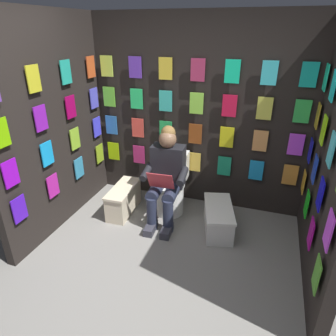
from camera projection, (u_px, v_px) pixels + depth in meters
name	position (u px, v px, depth m)	size (l,w,h in m)	color
ground_plane	(140.00, 303.00, 2.69)	(30.00, 30.00, 0.00)	gray
display_wall_back	(198.00, 115.00, 3.85)	(2.87, 0.14, 2.42)	black
display_wall_left	(333.00, 159.00, 2.58)	(0.14, 1.90, 2.42)	black
display_wall_right	(53.00, 126.00, 3.42)	(0.14, 1.90, 2.42)	black
toilet	(170.00, 187.00, 3.95)	(0.42, 0.57, 0.77)	white
person_reading	(166.00, 176.00, 3.64)	(0.54, 0.70, 1.19)	black
comic_longbox_near	(124.00, 199.00, 3.96)	(0.29, 0.66, 0.36)	beige
comic_longbox_far	(218.00, 218.00, 3.60)	(0.48, 0.74, 0.32)	white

